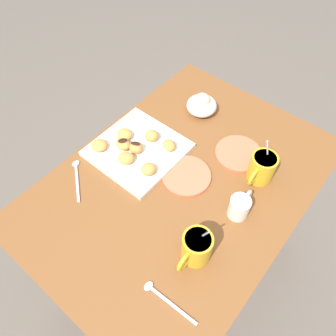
# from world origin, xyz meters

# --- Properties ---
(ground_plane) EXTENTS (8.00, 8.00, 0.00)m
(ground_plane) POSITION_xyz_m (0.00, 0.00, 0.00)
(ground_plane) COLOR #665B51
(dining_table) EXTENTS (0.99, 0.70, 0.73)m
(dining_table) POSITION_xyz_m (0.00, 0.00, 0.59)
(dining_table) COLOR brown
(dining_table) RESTS_ON ground_plane
(pastry_plate_square) EXTENTS (0.28, 0.28, 0.02)m
(pastry_plate_square) POSITION_xyz_m (0.00, -0.19, 0.74)
(pastry_plate_square) COLOR white
(pastry_plate_square) RESTS_ON dining_table
(coffee_mug_mustard_left) EXTENTS (0.12, 0.08, 0.15)m
(coffee_mug_mustard_left) POSITION_xyz_m (-0.17, 0.18, 0.79)
(coffee_mug_mustard_left) COLOR gold
(coffee_mug_mustard_left) RESTS_ON dining_table
(coffee_mug_mustard_right) EXTENTS (0.12, 0.08, 0.15)m
(coffee_mug_mustard_right) POSITION_xyz_m (0.17, 0.18, 0.79)
(coffee_mug_mustard_right) COLOR gold
(coffee_mug_mustard_right) RESTS_ON dining_table
(cream_pitcher_white) EXTENTS (0.10, 0.06, 0.07)m
(cream_pitcher_white) POSITION_xyz_m (-0.01, 0.20, 0.77)
(cream_pitcher_white) COLOR white
(cream_pitcher_white) RESTS_ON dining_table
(ice_cream_bowl) EXTENTS (0.11, 0.11, 0.08)m
(ice_cream_bowl) POSITION_xyz_m (-0.29, -0.14, 0.77)
(ice_cream_bowl) COLOR white
(ice_cream_bowl) RESTS_ON dining_table
(saucer_coral_left) EXTENTS (0.16, 0.16, 0.01)m
(saucer_coral_left) POSITION_xyz_m (-0.02, 0.00, 0.74)
(saucer_coral_left) COLOR #E5704C
(saucer_coral_left) RESTS_ON dining_table
(saucer_coral_right) EXTENTS (0.16, 0.16, 0.01)m
(saucer_coral_right) POSITION_xyz_m (-0.20, 0.08, 0.74)
(saucer_coral_right) COLOR #E5704C
(saucer_coral_right) RESTS_ON dining_table
(loose_spoon_near_saucer) EXTENTS (0.03, 0.16, 0.01)m
(loose_spoon_near_saucer) POSITION_xyz_m (0.31, 0.18, 0.74)
(loose_spoon_near_saucer) COLOR silver
(loose_spoon_near_saucer) RESTS_ON dining_table
(loose_spoon_by_plate) EXTENTS (0.11, 0.13, 0.01)m
(loose_spoon_by_plate) POSITION_xyz_m (0.20, -0.27, 0.74)
(loose_spoon_by_plate) COLOR silver
(loose_spoon_by_plate) RESTS_ON dining_table
(beignet_0) EXTENTS (0.06, 0.06, 0.04)m
(beignet_0) POSITION_xyz_m (-0.06, -0.18, 0.77)
(beignet_0) COLOR #D19347
(beignet_0) RESTS_ON pastry_plate_square
(beignet_1) EXTENTS (0.08, 0.08, 0.03)m
(beignet_1) POSITION_xyz_m (0.08, -0.29, 0.76)
(beignet_1) COLOR #D19347
(beignet_1) RESTS_ON pastry_plate_square
(beignet_2) EXTENTS (0.06, 0.06, 0.03)m
(beignet_2) POSITION_xyz_m (-0.01, -0.26, 0.76)
(beignet_2) COLOR #D19347
(beignet_2) RESTS_ON pastry_plate_square
(beignet_3) EXTENTS (0.07, 0.07, 0.03)m
(beignet_3) POSITION_xyz_m (0.06, -0.18, 0.77)
(beignet_3) COLOR #D19347
(beignet_3) RESTS_ON pastry_plate_square
(beignet_4) EXTENTS (0.06, 0.06, 0.03)m
(beignet_4) POSITION_xyz_m (0.05, -0.09, 0.77)
(beignet_4) COLOR #D19347
(beignet_4) RESTS_ON pastry_plate_square
(beignet_5) EXTENTS (0.05, 0.06, 0.03)m
(beignet_5) POSITION_xyz_m (-0.07, -0.11, 0.77)
(beignet_5) COLOR #D19347
(beignet_5) RESTS_ON pastry_plate_square
(beignet_6) EXTENTS (0.05, 0.06, 0.03)m
(beignet_6) POSITION_xyz_m (0.03, -0.23, 0.77)
(beignet_6) COLOR #D19347
(beignet_6) RESTS_ON pastry_plate_square
(chocolate_drizzle_6) EXTENTS (0.04, 0.03, 0.00)m
(chocolate_drizzle_6) POSITION_xyz_m (0.03, -0.23, 0.78)
(chocolate_drizzle_6) COLOR black
(chocolate_drizzle_6) RESTS_ON beignet_6
(beignet_7) EXTENTS (0.06, 0.06, 0.04)m
(beignet_7) POSITION_xyz_m (0.01, -0.18, 0.77)
(beignet_7) COLOR #D19347
(beignet_7) RESTS_ON pastry_plate_square
(chocolate_drizzle_7) EXTENTS (0.03, 0.03, 0.00)m
(chocolate_drizzle_7) POSITION_xyz_m (0.01, -0.18, 0.79)
(chocolate_drizzle_7) COLOR black
(chocolate_drizzle_7) RESTS_ON beignet_7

